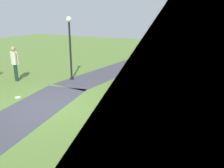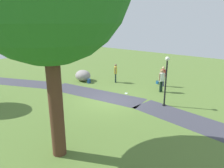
% 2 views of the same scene
% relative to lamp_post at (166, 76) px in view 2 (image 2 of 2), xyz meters
% --- Properties ---
extents(ground_plane, '(48.00, 48.00, 0.00)m').
position_rel_lamp_post_xyz_m(ground_plane, '(3.35, 1.84, -2.04)').
color(ground_plane, '#557332').
extents(footpath_segment_near, '(8.17, 2.91, 0.01)m').
position_rel_lamp_post_xyz_m(footpath_segment_near, '(-2.67, 1.11, -2.03)').
color(footpath_segment_near, '#3D3D48').
rests_on(footpath_segment_near, ground).
extents(footpath_segment_mid, '(8.23, 3.38, 0.01)m').
position_rel_lamp_post_xyz_m(footpath_segment_mid, '(5.25, 1.35, -2.03)').
color(footpath_segment_mid, '#3D3D48').
rests_on(footpath_segment_mid, ground).
extents(footpath_segment_far, '(8.13, 5.22, 0.01)m').
position_rel_lamp_post_xyz_m(footpath_segment_far, '(12.83, 3.69, -2.03)').
color(footpath_segment_far, '#3D3D48').
rests_on(footpath_segment_far, ground).
extents(lamp_post, '(0.28, 0.28, 3.28)m').
position_rel_lamp_post_xyz_m(lamp_post, '(0.00, 0.00, 0.00)').
color(lamp_post, black).
rests_on(lamp_post, ground).
extents(lawn_boulder, '(1.91, 1.75, 1.01)m').
position_rel_lamp_post_xyz_m(lawn_boulder, '(8.74, -0.64, -1.53)').
color(lawn_boulder, gray).
rests_on(lawn_boulder, ground).
extents(woman_with_handbag, '(0.49, 0.35, 1.74)m').
position_rel_lamp_post_xyz_m(woman_with_handbag, '(2.17, -3.91, -1.03)').
color(woman_with_handbag, '#454968').
rests_on(woman_with_handbag, ground).
extents(man_near_boulder, '(0.36, 0.49, 1.81)m').
position_rel_lamp_post_xyz_m(man_near_boulder, '(1.54, -2.44, -0.98)').
color(man_near_boulder, '#182E22').
rests_on(man_near_boulder, ground).
extents(passerby_on_path, '(0.41, 0.43, 1.71)m').
position_rel_lamp_post_xyz_m(passerby_on_path, '(6.01, -2.19, -1.04)').
color(passerby_on_path, '#1C2D29').
rests_on(passerby_on_path, ground).
extents(handbag_on_grass, '(0.37, 0.37, 0.31)m').
position_rel_lamp_post_xyz_m(handbag_on_grass, '(2.86, -4.28, -1.90)').
color(handbag_on_grass, navy).
rests_on(handbag_on_grass, ground).
extents(backpack_by_boulder, '(0.32, 0.33, 0.40)m').
position_rel_lamp_post_xyz_m(backpack_by_boulder, '(7.68, -0.40, -1.85)').
color(backpack_by_boulder, navy).
rests_on(backpack_by_boulder, ground).
extents(frisbee_on_grass, '(0.23, 0.23, 0.02)m').
position_rel_lamp_post_xyz_m(frisbee_on_grass, '(3.39, -0.34, -2.03)').
color(frisbee_on_grass, white).
rests_on(frisbee_on_grass, ground).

